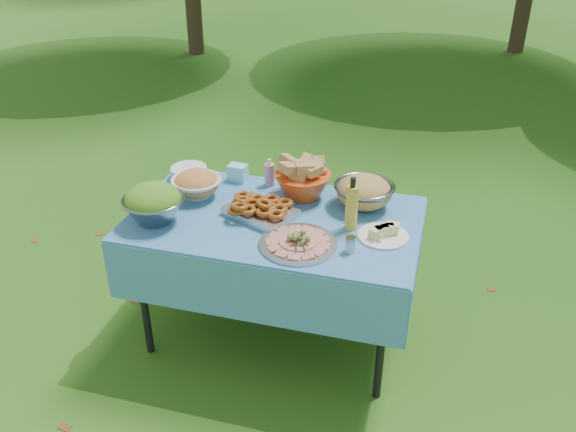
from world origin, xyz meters
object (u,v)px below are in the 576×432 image
object	(u,v)px
charcuterie_platter	(298,237)
salad_bowl	(153,203)
plate_stack	(189,173)
bread_bowl	(303,179)
oil_bottle	(352,204)
pasta_bowl_steel	(364,191)
picnic_table	(275,278)

from	to	relation	value
charcuterie_platter	salad_bowl	bearing A→B (deg)	177.77
salad_bowl	plate_stack	xyz separation A→B (m)	(-0.03, 0.50, -0.07)
plate_stack	bread_bowl	size ratio (longest dim) A/B	0.67
plate_stack	oil_bottle	bearing A→B (deg)	-17.24
bread_bowl	pasta_bowl_steel	world-z (taller)	bread_bowl
pasta_bowl_steel	oil_bottle	xyz separation A→B (m)	(-0.02, -0.25, 0.05)
bread_bowl	oil_bottle	distance (m)	0.41
salad_bowl	plate_stack	bearing A→B (deg)	93.42
salad_bowl	picnic_table	bearing A→B (deg)	18.55
picnic_table	pasta_bowl_steel	world-z (taller)	pasta_bowl_steel
salad_bowl	bread_bowl	size ratio (longest dim) A/B	1.00
plate_stack	pasta_bowl_steel	xyz separation A→B (m)	(1.01, -0.06, 0.05)
bread_bowl	salad_bowl	bearing A→B (deg)	-144.97
picnic_table	plate_stack	distance (m)	0.79
plate_stack	oil_bottle	size ratio (longest dim) A/B	0.74
plate_stack	pasta_bowl_steel	bearing A→B (deg)	-3.37
salad_bowl	oil_bottle	xyz separation A→B (m)	(0.96, 0.19, 0.04)
salad_bowl	pasta_bowl_steel	xyz separation A→B (m)	(0.98, 0.44, -0.02)
pasta_bowl_steel	oil_bottle	size ratio (longest dim) A/B	1.13
charcuterie_platter	oil_bottle	size ratio (longest dim) A/B	1.35
salad_bowl	oil_bottle	bearing A→B (deg)	11.12
picnic_table	salad_bowl	bearing A→B (deg)	-161.45
salad_bowl	charcuterie_platter	world-z (taller)	salad_bowl
salad_bowl	plate_stack	size ratio (longest dim) A/B	1.49
plate_stack	charcuterie_platter	distance (m)	0.94
salad_bowl	bread_bowl	xyz separation A→B (m)	(0.65, 0.45, 0.00)
pasta_bowl_steel	charcuterie_platter	world-z (taller)	pasta_bowl_steel
charcuterie_platter	pasta_bowl_steel	bearing A→B (deg)	63.34
picnic_table	pasta_bowl_steel	distance (m)	0.67
charcuterie_platter	picnic_table	bearing A→B (deg)	129.74
picnic_table	salad_bowl	size ratio (longest dim) A/B	4.78
picnic_table	oil_bottle	xyz separation A→B (m)	(0.39, -0.00, 0.52)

